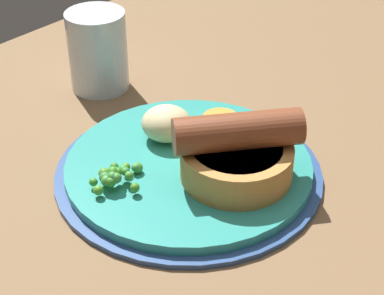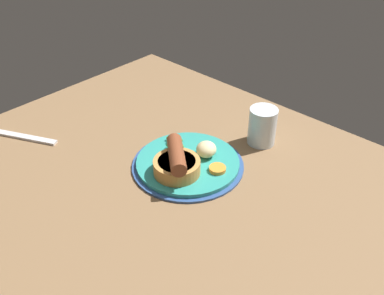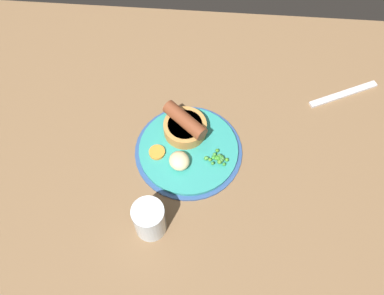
% 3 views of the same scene
% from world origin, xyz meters
% --- Properties ---
extents(dining_table, '(1.10, 0.80, 0.03)m').
position_xyz_m(dining_table, '(0.00, 0.00, 0.01)').
color(dining_table, brown).
rests_on(dining_table, ground).
extents(dinner_plate, '(0.24, 0.24, 0.01)m').
position_xyz_m(dinner_plate, '(-0.05, 0.04, 0.04)').
color(dinner_plate, '#2D4C84').
rests_on(dinner_plate, dining_table).
extents(sausage_pudding, '(0.10, 0.10, 0.06)m').
position_xyz_m(sausage_pudding, '(-0.04, 0.00, 0.07)').
color(sausage_pudding, '#BC8442').
rests_on(sausage_pudding, dinner_plate).
extents(pea_pile, '(0.05, 0.04, 0.02)m').
position_xyz_m(pea_pile, '(-0.12, 0.07, 0.05)').
color(pea_pile, '#378A2A').
rests_on(pea_pile, dinner_plate).
extents(potato_chunk_0, '(0.06, 0.06, 0.03)m').
position_xyz_m(potato_chunk_0, '(-0.03, 0.08, 0.06)').
color(potato_chunk_0, beige).
rests_on(potato_chunk_0, dinner_plate).
extents(carrot_slice_0, '(0.05, 0.05, 0.01)m').
position_xyz_m(carrot_slice_0, '(0.02, 0.06, 0.05)').
color(carrot_slice_0, orange).
rests_on(carrot_slice_0, dinner_plate).
extents(drinking_glass, '(0.06, 0.06, 0.09)m').
position_xyz_m(drinking_glass, '(0.01, 0.22, 0.07)').
color(drinking_glass, silver).
rests_on(drinking_glass, dining_table).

